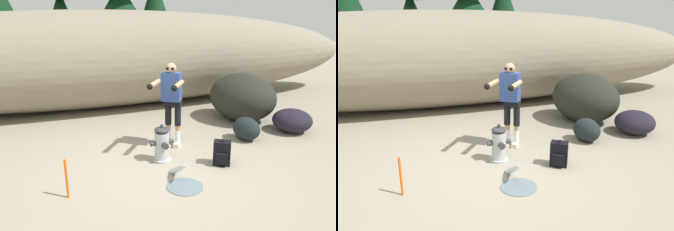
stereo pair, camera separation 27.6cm
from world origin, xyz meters
The scene contains 12 objects.
ground_plane centered at (0.00, 0.00, -0.02)m, with size 56.00×56.00×0.04m, color gray.
dirt_embankment centered at (0.00, 4.50, 1.37)m, with size 17.19×3.20×2.73m, color gray.
fire_hydrant centered at (0.14, 0.22, 0.31)m, with size 0.44×0.39×0.69m.
hydrant_water_jet centered at (0.14, -0.51, 0.06)m, with size 0.57×1.18×0.64m.
utility_worker centered at (0.55, 0.77, 1.08)m, with size 0.89×1.01×1.70m.
spare_backpack centered at (1.08, -0.31, 0.22)m, with size 0.36×0.36×0.47m.
boulder_large centered at (2.88, 1.85, 0.59)m, with size 1.83×1.48×1.19m, color black.
boulder_mid centered at (3.46, 0.65, 0.26)m, with size 0.88×0.88×0.53m, color black.
boulder_small centered at (2.18, 0.58, 0.25)m, with size 0.64×0.50×0.49m, color black.
pine_tree_left centered at (-0.72, 12.06, 2.97)m, with size 2.00×2.00×5.56m.
pine_tree_center centered at (1.60, 9.51, 3.24)m, with size 2.83×2.83×5.38m.
survey_stake centered at (-1.57, -0.49, 0.30)m, with size 0.04×0.04×0.60m, color #E55914.
Camera 2 is at (-1.43, -4.98, 2.51)m, focal length 34.50 mm.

